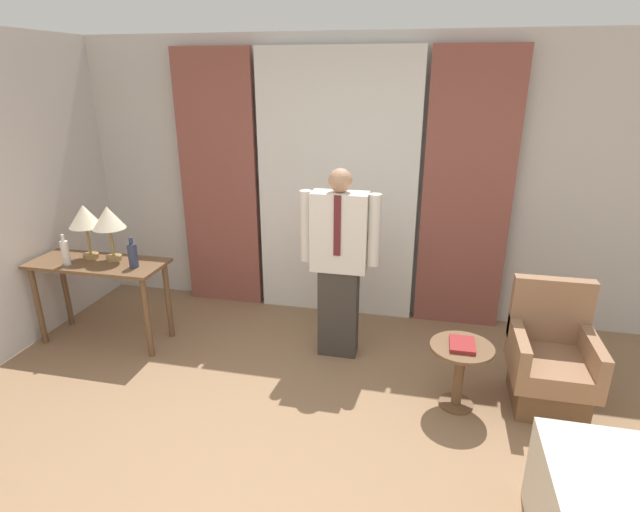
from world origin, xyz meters
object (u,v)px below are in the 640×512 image
table_lamp_right (108,220)px  bottle_by_lamp (133,255)px  bottle_near_edge (65,252)px  person (339,259)px  book (462,345)px  side_table (460,365)px  desk (99,276)px  table_lamp_left (85,218)px  armchair (550,363)px

table_lamp_right → bottle_by_lamp: bearing=-23.8°
bottle_near_edge → person: bearing=8.4°
bottle_near_edge → table_lamp_right: bearing=30.4°
person → book: (1.00, -0.56, -0.37)m
table_lamp_right → book: 3.11m
person → side_table: bearing=-28.9°
desk → bottle_by_lamp: 0.46m
bottle_by_lamp → book: (2.74, -0.29, -0.36)m
table_lamp_right → person: size_ratio=0.30×
person → side_table: (1.00, -0.55, -0.54)m
bottle_near_edge → book: bottle_near_edge is taller
table_lamp_right → book: bearing=-7.7°
table_lamp_left → side_table: bearing=-7.0°
person → armchair: 1.79m
bottle_near_edge → side_table: size_ratio=0.54×
side_table → armchair: bearing=17.3°
bottle_near_edge → armchair: (4.00, -0.00, -0.56)m
desk → table_lamp_left: bearing=145.0°
armchair → side_table: armchair is taller
side_table → book: bearing=-99.9°
bottle_near_edge → person: 2.37m
bottle_near_edge → book: (3.35, -0.21, -0.37)m
desk → table_lamp_right: bearing=35.0°
desk → bottle_by_lamp: (0.39, -0.04, 0.24)m
person → armchair: bearing=-11.9°
person → desk: bearing=-173.7°
table_lamp_right → side_table: size_ratio=0.97×
bottle_near_edge → bottle_by_lamp: 0.61m
book → side_table: bearing=80.1°
table_lamp_right → book: table_lamp_right is taller
bottle_by_lamp → person: 1.76m
bottle_near_edge → book: size_ratio=1.19×
table_lamp_left → person: size_ratio=0.30×
table_lamp_right → book: (3.02, -0.41, -0.63)m
armchair → table_lamp_left: bearing=177.1°
bottle_near_edge → person: (2.35, 0.35, 0.00)m
bottle_near_edge → bottle_by_lamp: bottle_near_edge is taller
bottle_by_lamp → person: bearing=8.9°
table_lamp_right → desk: bearing=-145.0°
desk → side_table: size_ratio=2.38×
armchair → side_table: bearing=-162.7°
bottle_by_lamp → side_table: (2.75, -0.28, -0.54)m
table_lamp_right → armchair: bearing=-3.1°
bottle_by_lamp → person: (1.74, 0.27, 0.01)m
side_table → bottle_by_lamp: bearing=174.2°
table_lamp_left → side_table: table_lamp_left is taller
table_lamp_left → table_lamp_right: (0.23, 0.00, 0.00)m
table_lamp_left → side_table: size_ratio=0.97×
table_lamp_left → table_lamp_right: size_ratio=1.00×
table_lamp_right → side_table: 3.15m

